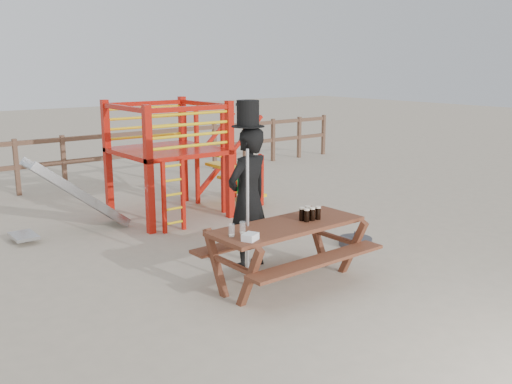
{
  "coord_description": "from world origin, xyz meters",
  "views": [
    {
      "loc": [
        -4.8,
        -5.36,
        2.74
      ],
      "look_at": [
        0.02,
        0.8,
        0.96
      ],
      "focal_mm": 40.0,
      "sensor_mm": 36.0,
      "label": 1
    }
  ],
  "objects": [
    {
      "name": "ground",
      "position": [
        0.0,
        0.0,
        0.0
      ],
      "size": [
        60.0,
        60.0,
        0.0
      ],
      "primitive_type": "plane",
      "color": "tan",
      "rests_on": "ground"
    },
    {
      "name": "back_fence",
      "position": [
        0.0,
        7.0,
        0.74
      ],
      "size": [
        15.09,
        0.09,
        1.2
      ],
      "color": "brown",
      "rests_on": "ground"
    },
    {
      "name": "playground_fort",
      "position": [
        0.12,
        3.58,
        1.07
      ],
      "size": [
        4.71,
        1.84,
        2.1
      ],
      "color": "#B7170C",
      "rests_on": "ground"
    },
    {
      "name": "picnic_table",
      "position": [
        -0.29,
        -0.23,
        0.49
      ],
      "size": [
        2.05,
        1.43,
        0.78
      ],
      "rotation": [
        0.0,
        0.0,
        0.02
      ],
      "color": "brown",
      "rests_on": "ground"
    },
    {
      "name": "man_with_hat",
      "position": [
        -0.3,
        0.56,
        1.02
      ],
      "size": [
        0.78,
        0.59,
        2.27
      ],
      "rotation": [
        0.0,
        0.0,
        3.34
      ],
      "color": "black",
      "rests_on": "ground"
    },
    {
      "name": "metal_pole",
      "position": [
        -0.72,
        0.02,
        0.87
      ],
      "size": [
        0.04,
        0.04,
        1.74
      ],
      "primitive_type": "cylinder",
      "color": "#B2B2B7",
      "rests_on": "ground"
    },
    {
      "name": "parasol_base",
      "position": [
        1.57,
        0.28,
        0.06
      ],
      "size": [
        0.51,
        0.51,
        0.22
      ],
      "color": "#37363B",
      "rests_on": "ground"
    },
    {
      "name": "paper_bag",
      "position": [
        -1.06,
        -0.48,
        0.82
      ],
      "size": [
        0.22,
        0.2,
        0.08
      ],
      "primitive_type": "cube",
      "rotation": [
        0.0,
        0.0,
        0.42
      ],
      "color": "white",
      "rests_on": "picnic_table"
    },
    {
      "name": "stout_pints",
      "position": [
        0.05,
        -0.27,
        0.87
      ],
      "size": [
        0.27,
        0.17,
        0.17
      ],
      "color": "black",
      "rests_on": "picnic_table"
    },
    {
      "name": "empty_glasses",
      "position": [
        -1.06,
        -0.23,
        0.85
      ],
      "size": [
        0.23,
        0.07,
        0.15
      ],
      "color": "silver",
      "rests_on": "picnic_table"
    }
  ]
}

